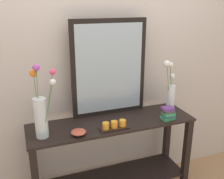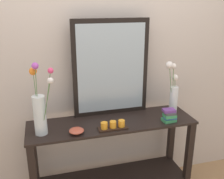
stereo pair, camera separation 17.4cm
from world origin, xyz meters
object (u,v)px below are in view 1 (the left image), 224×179
at_px(mirror_leaning, 109,68).
at_px(book_stack, 168,114).
at_px(tall_vase_left, 41,112).
at_px(candle_tray, 114,126).
at_px(decorative_bowl, 79,132).
at_px(console_table, 112,153).
at_px(vase_right, 170,91).

relative_size(mirror_leaning, book_stack, 7.23).
xyz_separation_m(tall_vase_left, candle_tray, (0.57, -0.07, -0.18)).
xyz_separation_m(candle_tray, book_stack, (0.51, 0.00, 0.03)).
bearing_deg(book_stack, mirror_leaning, 145.00).
height_order(candle_tray, decorative_bowl, candle_tray).
bearing_deg(candle_tray, tall_vase_left, 172.88).
bearing_deg(tall_vase_left, candle_tray, -7.12).
bearing_deg(mirror_leaning, book_stack, -35.00).
xyz_separation_m(candle_tray, decorative_bowl, (-0.30, -0.00, -0.00)).
bearing_deg(console_table, vase_right, 0.93).
bearing_deg(tall_vase_left, decorative_bowl, -15.00).
xyz_separation_m(mirror_leaning, vase_right, (0.54, -0.17, -0.22)).
distance_m(console_table, mirror_leaning, 0.78).
distance_m(candle_tray, decorative_bowl, 0.30).
xyz_separation_m(console_table, vase_right, (0.58, 0.01, 0.53)).
distance_m(candle_tray, book_stack, 0.51).
height_order(vase_right, decorative_bowl, vase_right).
relative_size(tall_vase_left, book_stack, 4.84).
relative_size(mirror_leaning, vase_right, 1.71).
height_order(console_table, candle_tray, candle_tray).
relative_size(vase_right, candle_tray, 2.08).
relative_size(vase_right, book_stack, 4.24).
bearing_deg(mirror_leaning, decorative_bowl, -140.08).
relative_size(tall_vase_left, vase_right, 1.14).
height_order(tall_vase_left, book_stack, tall_vase_left).
bearing_deg(console_table, tall_vase_left, -174.37).
relative_size(console_table, mirror_leaning, 1.68).
height_order(mirror_leaning, tall_vase_left, mirror_leaning).
bearing_deg(vase_right, candle_tray, -167.14).
distance_m(tall_vase_left, candle_tray, 0.60).
distance_m(vase_right, book_stack, 0.23).
bearing_deg(book_stack, candle_tray, -179.99).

